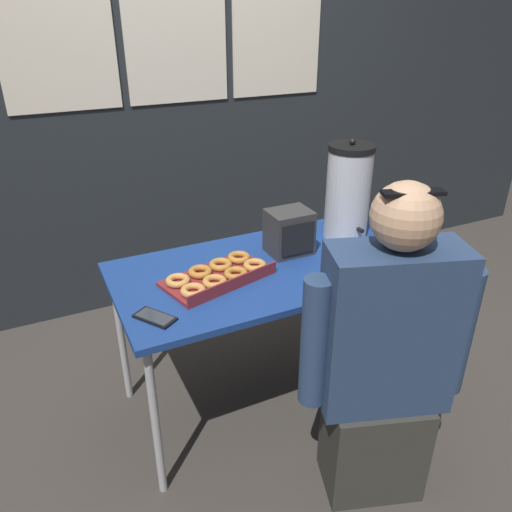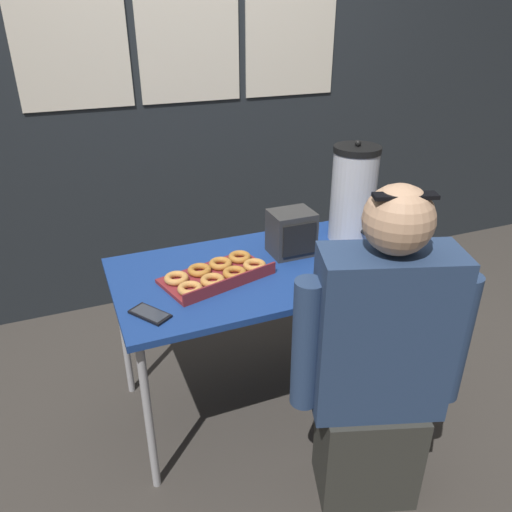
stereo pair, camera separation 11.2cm
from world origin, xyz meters
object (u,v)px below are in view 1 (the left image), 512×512
Objects in this scene: coffee_urn at (348,192)px; person_seated at (384,363)px; space_heater at (289,232)px; donut_box at (218,275)px; cell_phone at (155,317)px.

person_seated is (-0.32, -0.74, -0.35)m from coffee_urn.
coffee_urn is 0.36m from space_heater.
donut_box is 0.35m from cell_phone.
space_heater is (0.69, 0.26, 0.09)m from cell_phone.
coffee_urn is at bearing -95.57° from person_seated.
coffee_urn reaches higher than space_heater.
cell_phone is at bearing -159.06° from space_heater.
coffee_urn is (0.71, 0.14, 0.20)m from donut_box.
cell_phone is 0.13× the size of person_seated.
donut_box is 2.86× the size of cell_phone.
donut_box is 0.76m from coffee_urn.
coffee_urn is 0.88m from person_seated.
donut_box is at bearing -165.77° from space_heater.
coffee_urn is at bearing 7.31° from space_heater.
space_heater is at bearing -12.79° from cell_phone.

